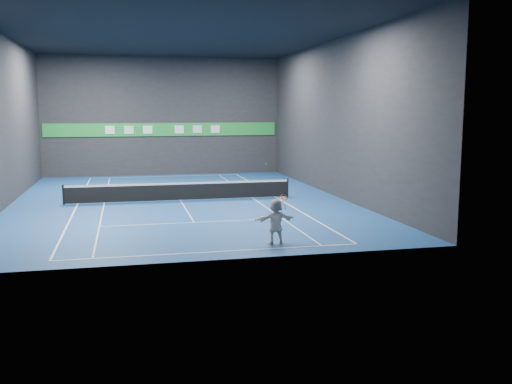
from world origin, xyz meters
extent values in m
plane|color=navy|center=(0.00, 0.00, 0.00)|extent=(26.00, 26.00, 0.00)
plane|color=black|center=(0.00, 0.00, 9.00)|extent=(26.00, 26.00, 0.00)
cube|color=#252527|center=(0.00, 13.00, 4.50)|extent=(18.00, 0.10, 9.00)
cube|color=#252527|center=(0.00, -13.00, 4.50)|extent=(18.00, 0.10, 9.00)
cube|color=#252527|center=(-9.00, 0.00, 4.50)|extent=(0.10, 26.00, 9.00)
cube|color=#252527|center=(9.00, 0.00, 4.50)|extent=(0.10, 26.00, 9.00)
cube|color=white|center=(0.00, -11.89, 0.00)|extent=(10.98, 0.08, 0.01)
cube|color=white|center=(0.00, 11.89, 0.00)|extent=(10.98, 0.08, 0.01)
cube|color=white|center=(-5.49, 0.00, 0.00)|extent=(0.08, 23.78, 0.01)
cube|color=white|center=(5.49, 0.00, 0.00)|extent=(0.08, 23.78, 0.01)
cube|color=white|center=(-4.11, 0.00, 0.00)|extent=(0.06, 23.78, 0.01)
cube|color=white|center=(4.11, 0.00, 0.00)|extent=(0.06, 23.78, 0.01)
cube|color=white|center=(0.00, -6.40, 0.00)|extent=(8.23, 0.06, 0.01)
cube|color=white|center=(0.00, 6.40, 0.00)|extent=(8.23, 0.06, 0.01)
cube|color=white|center=(0.00, 0.00, 0.00)|extent=(0.06, 12.80, 0.01)
imported|color=silver|center=(2.53, -11.13, 0.85)|extent=(1.63, 0.67, 1.71)
sphere|color=#D1F228|center=(2.21, -10.93, 3.02)|extent=(0.07, 0.07, 0.07)
cylinder|color=black|center=(-6.20, 0.00, 0.54)|extent=(0.10, 0.10, 1.07)
cylinder|color=black|center=(6.20, 0.00, 0.54)|extent=(0.10, 0.10, 1.07)
cube|color=black|center=(0.00, 0.00, 0.47)|extent=(12.40, 0.03, 0.86)
cube|color=white|center=(0.00, 0.00, 0.95)|extent=(12.40, 0.04, 0.10)
cube|color=green|center=(0.00, 12.94, 3.50)|extent=(17.64, 0.06, 1.00)
cube|color=white|center=(-4.00, 12.88, 3.50)|extent=(0.70, 0.04, 0.60)
cube|color=silver|center=(-2.60, 12.88, 3.50)|extent=(0.70, 0.04, 0.60)
cube|color=white|center=(-1.20, 12.88, 3.50)|extent=(0.70, 0.04, 0.60)
cube|color=white|center=(1.20, 12.88, 3.50)|extent=(0.70, 0.04, 0.60)
cube|color=silver|center=(2.60, 12.88, 3.50)|extent=(0.70, 0.04, 0.60)
cube|color=silver|center=(4.00, 12.88, 3.50)|extent=(0.70, 0.04, 0.60)
torus|color=red|center=(2.88, -11.08, 1.76)|extent=(0.42, 0.36, 0.27)
cylinder|color=#C1CD48|center=(2.83, -11.08, 1.71)|extent=(0.38, 0.35, 0.17)
cylinder|color=red|center=(2.83, -11.08, 1.59)|extent=(0.07, 0.12, 0.18)
cylinder|color=yellow|center=(2.90, -11.10, 1.39)|extent=(0.11, 0.17, 0.25)
camera|label=1|loc=(-2.90, -31.48, 5.02)|focal=40.00mm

